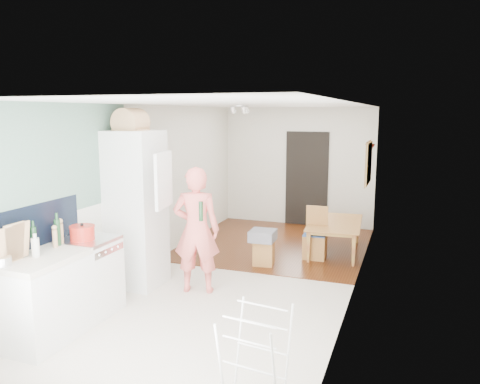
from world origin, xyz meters
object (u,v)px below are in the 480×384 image
Objects in this scene: dining_table at (336,240)px; stool at (264,253)px; person at (196,219)px; drying_rack at (256,363)px; dining_chair at (315,233)px.

dining_table reaches higher than stool.
drying_rack is at bearing 109.32° from person.
dining_table is 4.64m from drying_rack.
dining_table is (1.50, 2.41, -0.77)m from person.
person is 2.29× the size of drying_rack.
drying_rack is (0.06, -4.64, 0.21)m from dining_table.
dining_chair is (-0.28, -0.45, 0.20)m from dining_table.
drying_rack is (0.34, -4.19, 0.01)m from dining_chair.
person is 1.53× the size of dining_table.
stool is at bearing -141.31° from dining_chair.
drying_rack reaches higher than stool.
dining_table is 0.57m from dining_chair.
dining_table is 3.22× the size of stool.
dining_table is at bearing 98.60° from drying_rack.
person is 2.94m from dining_table.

